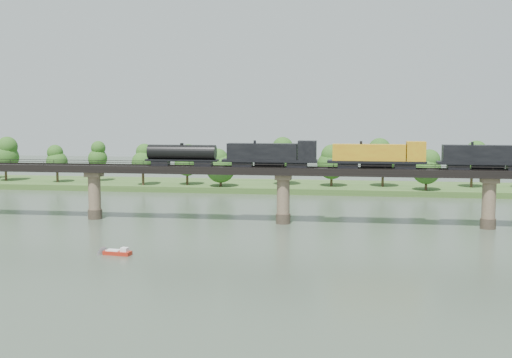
# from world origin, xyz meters

# --- Properties ---
(ground) EXTENTS (400.00, 400.00, 0.00)m
(ground) POSITION_xyz_m (0.00, 0.00, 0.00)
(ground) COLOR #334133
(ground) RESTS_ON ground
(far_bank) EXTENTS (300.00, 24.00, 1.60)m
(far_bank) POSITION_xyz_m (0.00, 85.00, 0.80)
(far_bank) COLOR #325221
(far_bank) RESTS_ON ground
(bridge) EXTENTS (236.00, 30.00, 11.50)m
(bridge) POSITION_xyz_m (0.00, 30.00, 5.46)
(bridge) COLOR #473A2D
(bridge) RESTS_ON ground
(bridge_superstructure) EXTENTS (220.00, 4.90, 0.75)m
(bridge_superstructure) POSITION_xyz_m (0.00, 30.00, 11.79)
(bridge_superstructure) COLOR black
(bridge_superstructure) RESTS_ON bridge
(far_treeline) EXTENTS (289.06, 17.54, 13.60)m
(far_treeline) POSITION_xyz_m (-8.21, 80.52, 8.83)
(far_treeline) COLOR #382619
(far_treeline) RESTS_ON far_bank
(freight_train) EXTENTS (77.64, 3.03, 5.34)m
(freight_train) POSITION_xyz_m (11.50, 30.00, 14.05)
(freight_train) COLOR black
(freight_train) RESTS_ON bridge
(motorboat) EXTENTS (4.65, 2.23, 1.25)m
(motorboat) POSITION_xyz_m (-23.37, -1.66, 0.43)
(motorboat) COLOR #A32112
(motorboat) RESTS_ON ground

